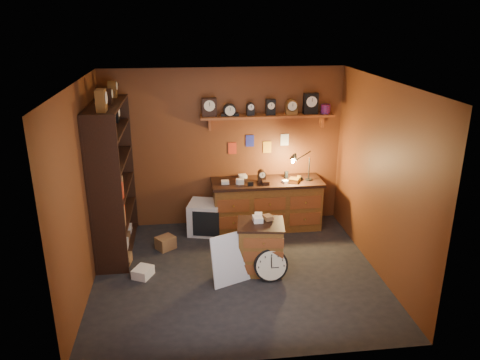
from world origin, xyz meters
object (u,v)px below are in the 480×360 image
object	(u,v)px
low_cabinet	(260,245)
workbench	(267,202)
shelving_unit	(110,173)
big_round_clock	(271,265)

from	to	relation	value
low_cabinet	workbench	bearing A→B (deg)	84.43
shelving_unit	low_cabinet	size ratio (longest dim) A/B	3.10
workbench	big_round_clock	xyz separation A→B (m)	(-0.24, -1.71, -0.24)
shelving_unit	low_cabinet	distance (m)	2.48
big_round_clock	shelving_unit	bearing A→B (deg)	151.50
low_cabinet	big_round_clock	size ratio (longest dim) A/B	1.75
workbench	big_round_clock	bearing A→B (deg)	-98.05
shelving_unit	big_round_clock	size ratio (longest dim) A/B	5.42
shelving_unit	workbench	size ratio (longest dim) A/B	1.38
shelving_unit	big_round_clock	world-z (taller)	shelving_unit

